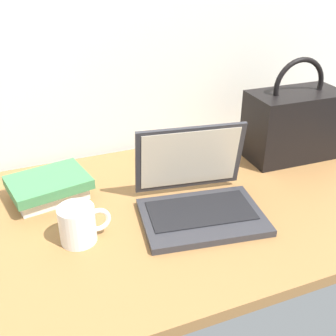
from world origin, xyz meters
TOP-DOWN VIEW (x-y plane):
  - desk at (0.00, 0.00)m, footprint 1.60×0.76m
  - laptop at (0.13, -0.05)m, footprint 0.34×0.31m
  - coffee_mug at (-0.19, -0.05)m, footprint 0.13×0.09m
  - remote_control_far at (0.19, 0.21)m, footprint 0.07×0.17m
  - handbag at (0.56, 0.14)m, footprint 0.30×0.17m
  - book_stack at (-0.23, 0.17)m, footprint 0.24×0.19m

SIDE VIEW (x-z plane):
  - desk at x=0.00m, z-range 0.00..0.03m
  - remote_control_far at x=0.19m, z-range 0.03..0.05m
  - book_stack at x=-0.23m, z-range 0.03..0.10m
  - laptop at x=0.13m, z-range -0.03..0.18m
  - coffee_mug at x=-0.19m, z-range 0.03..0.12m
  - handbag at x=0.56m, z-range -0.02..0.31m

